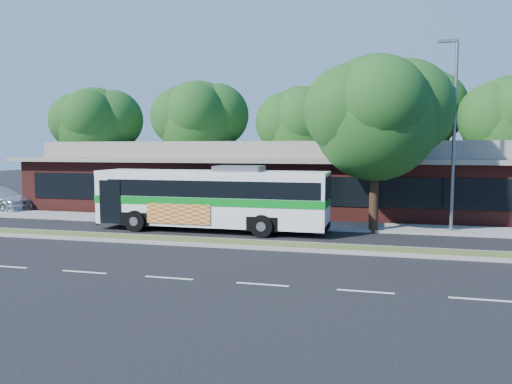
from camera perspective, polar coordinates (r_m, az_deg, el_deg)
ground at (r=20.56m, az=-4.15°, el=-6.32°), size 120.00×120.00×0.00m
median_strip at (r=21.10m, az=-3.63°, el=-5.81°), size 26.00×1.10×0.15m
sidewalk at (r=26.60m, az=0.23°, el=-3.57°), size 44.00×2.60×0.12m
parking_lot at (r=38.20m, az=-25.51°, el=-1.51°), size 14.00×12.00×0.01m
plaza_building at (r=32.79m, az=3.04°, el=1.69°), size 33.20×11.20×4.45m
lamp_post at (r=25.32m, az=21.63°, el=6.64°), size 0.93×0.18×9.07m
tree_bg_a at (r=40.21m, az=-17.30°, el=7.43°), size 6.47×5.80×8.63m
tree_bg_b at (r=37.62m, az=-5.93°, el=8.22°), size 6.69×6.00×9.00m
tree_bg_c at (r=34.64m, az=6.06°, el=7.59°), size 6.24×5.60×8.26m
tree_bg_d at (r=35.40m, az=17.81°, el=8.66°), size 6.91×6.20×9.37m
transit_bus at (r=24.38m, az=-5.00°, el=-0.30°), size 11.43×2.75×3.20m
sidewalk_tree at (r=24.60m, az=14.51°, el=8.50°), size 6.63×5.94×8.42m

